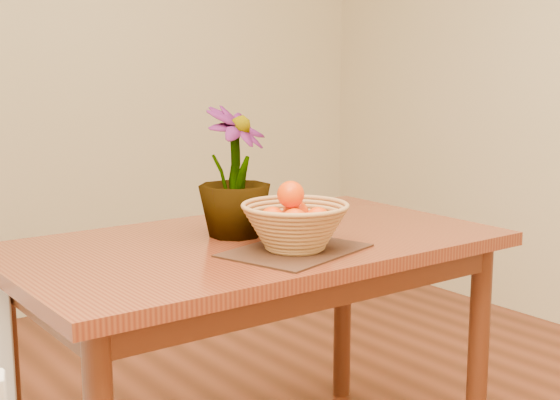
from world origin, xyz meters
TOP-DOWN VIEW (x-y plane):
  - wall_back at (0.00, 2.25)m, footprint 4.00×0.02m
  - table at (0.00, 0.30)m, footprint 1.40×0.80m
  - placemat at (0.00, 0.11)m, footprint 0.43×0.36m
  - wicker_basket at (0.00, 0.11)m, footprint 0.29×0.29m
  - orange_pile at (0.01, 0.12)m, footprint 0.16×0.17m
  - potted_plant at (-0.02, 0.37)m, footprint 0.28×0.28m

SIDE VIEW (x-z plane):
  - table at x=0.00m, z-range 0.29..1.04m
  - placemat at x=0.00m, z-range 0.75..0.76m
  - wicker_basket at x=0.00m, z-range 0.75..0.87m
  - orange_pile at x=0.01m, z-range 0.79..0.92m
  - potted_plant at x=-0.02m, z-range 0.75..1.13m
  - wall_back at x=0.00m, z-range 0.00..2.70m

